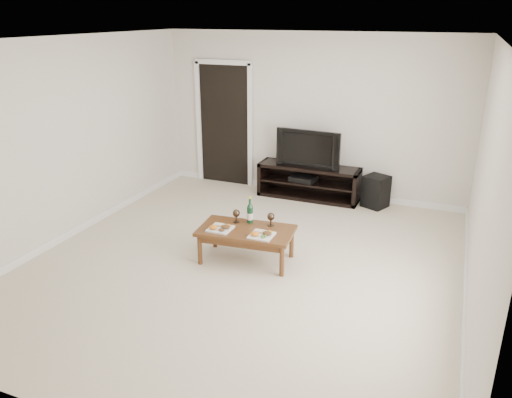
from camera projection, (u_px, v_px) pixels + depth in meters
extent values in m
plane|color=beige|center=(244.00, 263.00, 6.07)|extent=(5.50, 5.50, 0.00)
cube|color=silver|center=(312.00, 116.00, 8.01)|extent=(5.00, 0.04, 2.60)
cube|color=white|center=(242.00, 37.00, 5.15)|extent=(5.00, 5.50, 0.04)
cube|color=black|center=(225.00, 126.00, 8.62)|extent=(0.90, 0.02, 2.05)
cube|color=black|center=(309.00, 182.00, 8.11)|extent=(1.64, 0.45, 0.55)
imported|color=black|center=(310.00, 148.00, 7.91)|extent=(1.05, 0.20, 0.60)
cube|color=black|center=(303.00, 178.00, 8.12)|extent=(0.44, 0.36, 0.08)
cube|color=black|center=(376.00, 191.00, 7.75)|extent=(0.44, 0.44, 0.50)
cube|color=#532B17|center=(246.00, 245.00, 6.06)|extent=(1.19, 0.72, 0.42)
cube|color=white|center=(220.00, 227.00, 5.97)|extent=(0.27, 0.27, 0.07)
cube|color=white|center=(262.00, 233.00, 5.79)|extent=(0.27, 0.27, 0.07)
cylinder|color=#0E341C|center=(250.00, 209.00, 6.11)|extent=(0.07, 0.07, 0.35)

